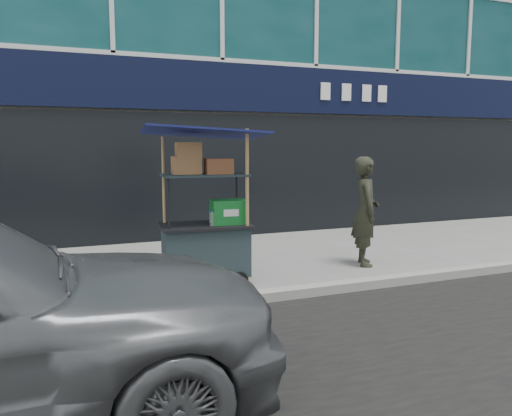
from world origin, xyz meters
name	(u,v)px	position (x,y,z in m)	size (l,w,h in m)	color
ground	(319,289)	(0.00, 0.00, 0.00)	(80.00, 80.00, 0.00)	slate
curb	(327,289)	(0.00, -0.20, 0.06)	(80.00, 0.18, 0.12)	gray
vendor_cart	(206,230)	(-1.25, 0.75, 0.72)	(1.60, 1.20, 2.05)	black
vendor_man	(365,211)	(1.27, 0.89, 0.82)	(0.60, 0.39, 1.64)	#27291E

